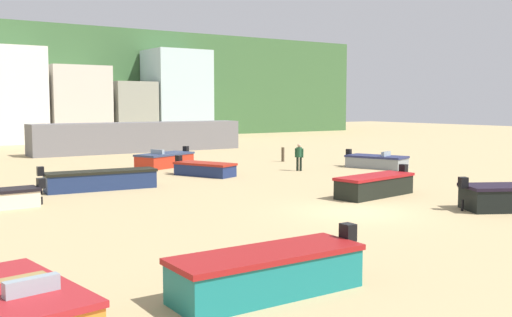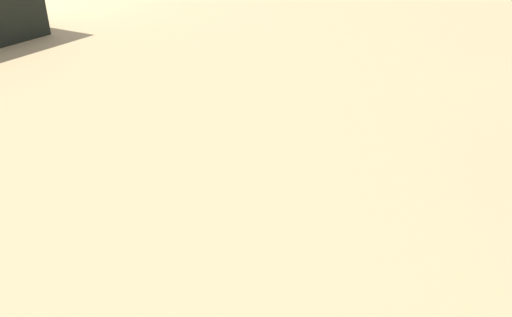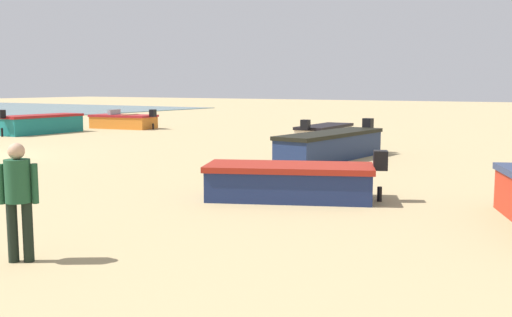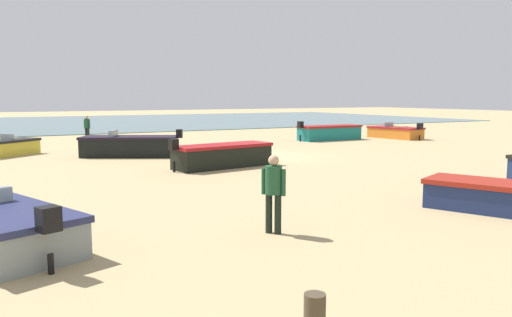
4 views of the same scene
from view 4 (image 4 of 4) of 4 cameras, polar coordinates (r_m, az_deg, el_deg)
name	(u,v)px [view 4 (image 4 of 4)]	position (r m, az deg, el deg)	size (l,w,h in m)	color
ground_plane	(264,157)	(23.69, 0.90, 0.20)	(160.00, 160.00, 0.00)	tan
tidal_water	(101,122)	(57.73, -16.98, 3.93)	(80.00, 36.00, 0.06)	slate
boat_black_1	(130,146)	(24.52, -13.93, 1.36)	(4.66, 3.52, 1.27)	black
boat_orange_3	(395,132)	(35.42, 15.33, 2.85)	(2.14, 3.97, 1.09)	orange
boat_navy_4	(502,197)	(13.69, 25.86, -3.91)	(2.66, 3.77, 1.06)	navy
boat_black_6	(222,156)	(20.18, -3.81, 0.33)	(4.43, 1.98, 1.24)	black
boat_teal_7	(329,133)	(33.11, 8.21, 2.89)	(4.50, 1.44, 1.26)	#167071
beach_walker_foreground	(87,126)	(33.47, -18.40, 3.47)	(0.47, 0.50, 1.62)	black
beach_walker_distant	(273,188)	(10.37, 1.97, -3.27)	(0.48, 0.48, 1.62)	black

